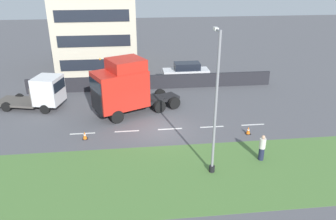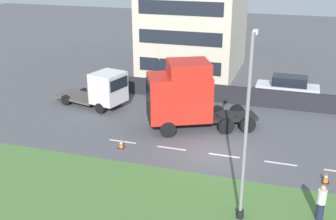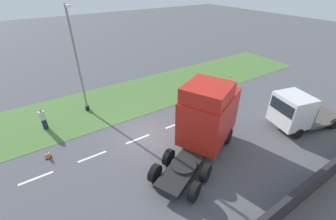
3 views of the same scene
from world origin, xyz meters
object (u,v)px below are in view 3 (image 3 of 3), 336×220
at_px(lorry_cab, 207,117).
at_px(pedestrian, 43,119).
at_px(traffic_cone_lead, 47,154).
at_px(traffic_cone_trailing, 198,106).
at_px(flatbed_truck, 296,111).
at_px(lamp_post, 79,67).

bearing_deg(lorry_cab, pedestrian, -158.83).
relative_size(traffic_cone_lead, traffic_cone_trailing, 1.00).
xyz_separation_m(flatbed_truck, traffic_cone_trailing, (-5.95, -3.94, -1.21)).
relative_size(lorry_cab, traffic_cone_lead, 12.77).
bearing_deg(flatbed_truck, lamp_post, 61.67).
bearing_deg(lorry_cab, flatbed_truck, 47.89).
bearing_deg(flatbed_truck, traffic_cone_lead, 81.49).
bearing_deg(traffic_cone_lead, flatbed_truck, 67.30).
bearing_deg(traffic_cone_trailing, pedestrian, -109.60).
bearing_deg(lorry_cab, traffic_cone_trailing, 119.53).
relative_size(flatbed_truck, traffic_cone_lead, 10.48).
distance_m(pedestrian, traffic_cone_lead, 3.51).
xyz_separation_m(pedestrian, traffic_cone_trailing, (4.01, 11.25, -0.56)).
height_order(pedestrian, traffic_cone_trailing, pedestrian).
xyz_separation_m(flatbed_truck, traffic_cone_lead, (-6.51, -15.57, -1.21)).
distance_m(lorry_cab, traffic_cone_trailing, 5.25).
bearing_deg(flatbed_truck, lorry_cab, 87.69).
xyz_separation_m(lorry_cab, traffic_cone_lead, (-4.53, -8.87, -2.04)).
height_order(lorry_cab, pedestrian, lorry_cab).
bearing_deg(lorry_cab, traffic_cone_lead, -142.65).
height_order(lorry_cab, traffic_cone_trailing, lorry_cab).
height_order(traffic_cone_lead, traffic_cone_trailing, same).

